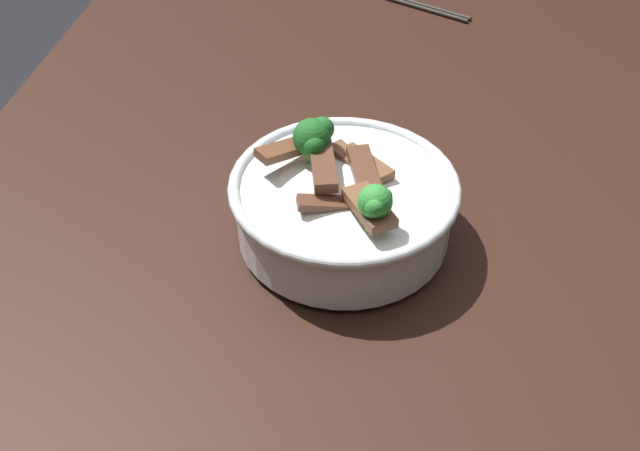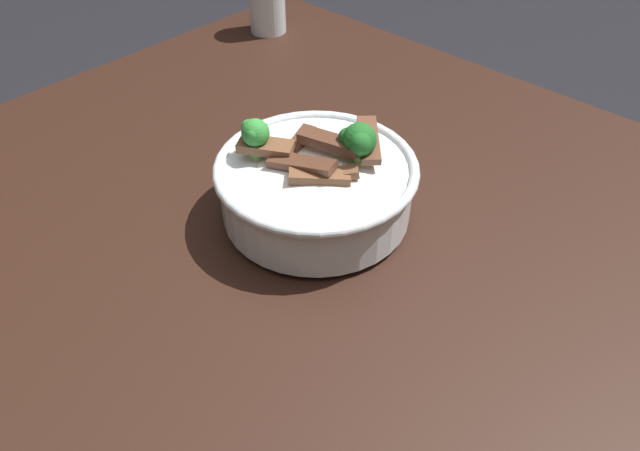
% 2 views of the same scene
% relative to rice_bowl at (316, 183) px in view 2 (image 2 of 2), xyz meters
% --- Properties ---
extents(dining_table, '(1.43, 1.06, 0.80)m').
position_rel_rice_bowl_xyz_m(dining_table, '(-0.18, 0.05, -0.14)').
color(dining_table, black).
rests_on(dining_table, ground).
extents(rice_bowl, '(0.23, 0.23, 0.12)m').
position_rel_rice_bowl_xyz_m(rice_bowl, '(0.00, 0.00, 0.00)').
color(rice_bowl, silver).
rests_on(rice_bowl, dining_table).
extents(drinking_glass, '(0.07, 0.07, 0.13)m').
position_rel_rice_bowl_xyz_m(drinking_glass, '(0.43, -0.33, 0.00)').
color(drinking_glass, white).
rests_on(drinking_glass, dining_table).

